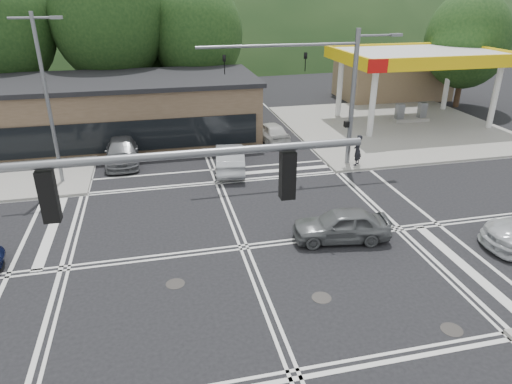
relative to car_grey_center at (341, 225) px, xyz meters
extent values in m
plane|color=black|center=(-4.23, 0.30, -0.71)|extent=(120.00, 120.00, 0.00)
cube|color=gray|center=(10.77, 15.30, -0.64)|extent=(16.00, 16.00, 0.15)
cylinder|color=silver|center=(7.77, 13.30, 1.79)|extent=(0.44, 0.44, 5.00)
cylinder|color=silver|center=(7.77, 19.30, 1.79)|extent=(0.44, 0.44, 5.00)
cylinder|color=silver|center=(17.77, 13.30, 1.79)|extent=(0.44, 0.44, 5.00)
cylinder|color=silver|center=(17.77, 19.30, 1.79)|extent=(0.44, 0.44, 5.00)
cube|color=silver|center=(12.77, 16.30, 4.59)|extent=(12.00, 8.00, 0.60)
cube|color=yellow|center=(12.77, 12.30, 4.59)|extent=(12.20, 0.25, 0.90)
cube|color=yellow|center=(12.77, 20.30, 4.59)|extent=(12.20, 0.25, 0.90)
cube|color=yellow|center=(6.77, 16.30, 4.59)|extent=(0.25, 8.20, 0.90)
cube|color=yellow|center=(18.77, 16.30, 4.59)|extent=(0.25, 8.20, 0.90)
cube|color=red|center=(7.27, 12.15, 4.59)|extent=(1.40, 0.12, 0.90)
cube|color=gray|center=(12.77, 16.30, -0.46)|extent=(3.00, 1.00, 0.30)
cube|color=slate|center=(11.77, 16.30, 0.24)|extent=(0.60, 0.50, 1.30)
cube|color=slate|center=(13.77, 16.30, 0.24)|extent=(0.60, 0.50, 1.30)
cube|color=#846B4F|center=(15.77, 25.30, 1.19)|extent=(10.00, 6.00, 3.80)
cube|color=brown|center=(-12.23, 17.30, 1.29)|extent=(24.00, 8.00, 4.00)
ellipsoid|color=#1D3719|center=(-4.23, 90.30, -0.71)|extent=(252.00, 126.00, 140.00)
cylinder|color=#382619|center=(-18.23, 24.30, 1.71)|extent=(0.50, 0.50, 4.84)
ellipsoid|color=black|center=(-18.23, 24.30, 6.44)|extent=(8.00, 8.00, 9.20)
cylinder|color=#382619|center=(-10.23, 24.30, 1.93)|extent=(0.50, 0.50, 5.28)
ellipsoid|color=black|center=(-10.23, 24.30, 7.09)|extent=(9.00, 9.00, 10.35)
cylinder|color=#382619|center=(-3.23, 24.30, 1.49)|extent=(0.50, 0.50, 4.40)
ellipsoid|color=black|center=(-3.23, 24.30, 5.79)|extent=(7.60, 7.60, 8.74)
cylinder|color=#382619|center=(-6.23, 28.30, 1.71)|extent=(0.50, 0.50, 4.84)
ellipsoid|color=black|center=(-6.23, 28.30, 6.44)|extent=(8.40, 8.40, 9.66)
cylinder|color=#382619|center=(19.77, 20.30, 1.27)|extent=(0.50, 0.50, 3.96)
ellipsoid|color=black|center=(19.77, 20.30, 5.14)|extent=(7.20, 7.20, 8.28)
cylinder|color=slate|center=(-12.73, 9.30, 3.79)|extent=(0.20, 0.20, 9.00)
cylinder|color=slate|center=(-12.73, 9.30, 7.99)|extent=(2.20, 0.12, 0.12)
cube|color=slate|center=(-11.63, 9.30, 7.99)|extent=(0.60, 0.25, 0.15)
cylinder|color=slate|center=(3.97, 8.50, 3.29)|extent=(0.28, 0.28, 8.00)
cylinder|color=slate|center=(-0.53, 8.50, 6.49)|extent=(9.00, 0.16, 0.16)
imported|color=black|center=(0.97, 8.50, 5.59)|extent=(0.16, 0.20, 1.00)
imported|color=black|center=(-3.53, 8.50, 5.59)|extent=(0.16, 0.20, 1.00)
cylinder|color=slate|center=(5.17, 8.50, 6.89)|extent=(2.40, 0.12, 0.12)
cube|color=slate|center=(6.27, 8.50, 6.89)|extent=(0.70, 0.30, 0.15)
cube|color=black|center=(3.72, 8.50, 1.89)|extent=(0.25, 0.30, 0.35)
cylinder|color=slate|center=(-7.93, -7.90, 6.49)|extent=(9.00, 0.16, 0.16)
cube|color=black|center=(-9.43, -7.90, 5.89)|extent=(0.30, 0.25, 1.00)
cube|color=black|center=(-4.93, -7.90, 5.89)|extent=(0.30, 0.25, 1.00)
imported|color=slate|center=(0.00, 0.00, 0.00)|extent=(4.37, 2.26, 1.42)
imported|color=#B8BBC0|center=(-3.23, 9.30, 0.06)|extent=(2.28, 4.84, 1.53)
imported|color=silver|center=(0.57, 14.30, -0.03)|extent=(2.23, 4.21, 1.36)
imported|color=slate|center=(-9.56, 12.06, 0.00)|extent=(2.15, 4.97, 1.42)
imported|color=black|center=(4.35, 7.98, 0.38)|extent=(0.81, 0.80, 1.88)
camera|label=1|loc=(-7.44, -16.03, 9.34)|focal=32.00mm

